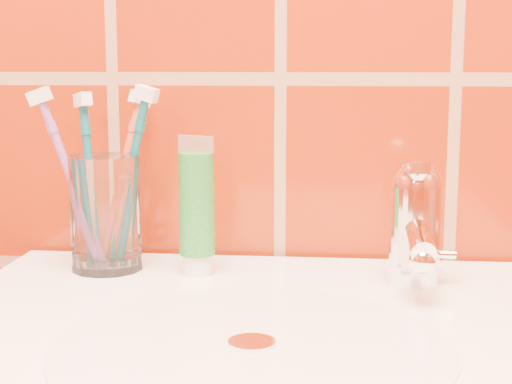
# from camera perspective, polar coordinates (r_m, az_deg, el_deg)

# --- Properties ---
(glass_tumbler) EXTENTS (0.09, 0.09, 0.12)m
(glass_tumbler) POSITION_cam_1_polar(r_m,az_deg,el_deg) (0.81, -10.85, -1.50)
(glass_tumbler) COLOR white
(glass_tumbler) RESTS_ON pedestal_sink
(toothpaste_tube) EXTENTS (0.04, 0.04, 0.14)m
(toothpaste_tube) POSITION_cam_1_polar(r_m,az_deg,el_deg) (0.78, -4.33, -1.33)
(toothpaste_tube) COLOR white
(toothpaste_tube) RESTS_ON pedestal_sink
(faucet) EXTENTS (0.05, 0.11, 0.12)m
(faucet) POSITION_cam_1_polar(r_m,az_deg,el_deg) (0.75, 11.53, -1.99)
(faucet) COLOR white
(faucet) RESTS_ON pedestal_sink
(toothbrush_0) EXTENTS (0.08, 0.08, 0.19)m
(toothbrush_0) POSITION_cam_1_polar(r_m,az_deg,el_deg) (0.81, -11.93, 0.68)
(toothbrush_0) COLOR #0D5C70
(toothbrush_0) RESTS_ON glass_tumbler
(toothbrush_1) EXTENTS (0.09, 0.09, 0.19)m
(toothbrush_1) POSITION_cam_1_polar(r_m,az_deg,el_deg) (0.80, -13.19, 0.70)
(toothbrush_1) COLOR #82499C
(toothbrush_1) RESTS_ON glass_tumbler
(toothbrush_2) EXTENTS (0.10, 0.08, 0.20)m
(toothbrush_2) POSITION_cam_1_polar(r_m,az_deg,el_deg) (0.80, -9.22, 0.89)
(toothbrush_2) COLOR #0C606B
(toothbrush_2) RESTS_ON glass_tumbler
(toothbrush_3) EXTENTS (0.12, 0.14, 0.20)m
(toothbrush_3) POSITION_cam_1_polar(r_m,az_deg,el_deg) (0.83, -9.78, 0.92)
(toothbrush_3) COLOR #C34429
(toothbrush_3) RESTS_ON glass_tumbler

